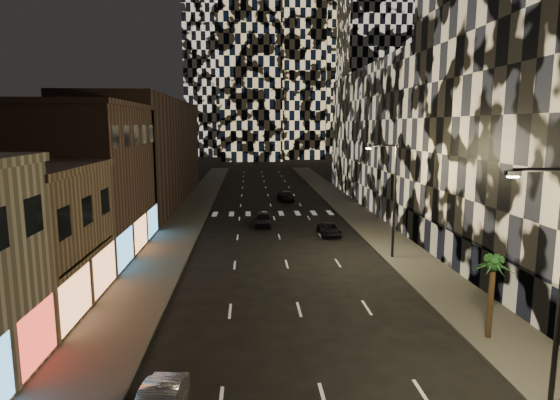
{
  "coord_description": "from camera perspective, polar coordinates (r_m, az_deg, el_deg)",
  "views": [
    {
      "loc": [
        -2.81,
        -5.7,
        10.59
      ],
      "look_at": [
        -0.92,
        22.88,
        6.0
      ],
      "focal_mm": 30.0,
      "sensor_mm": 36.0,
      "label": 1
    }
  ],
  "objects": [
    {
      "name": "car_dark_rightlane",
      "position": [
        45.67,
        6.05,
        -3.6
      ],
      "size": [
        1.98,
        4.24,
        1.18
      ],
      "primitive_type": "imported",
      "rotation": [
        0.0,
        0.0,
        -0.01
      ],
      "color": "black",
      "rests_on": "ground"
    },
    {
      "name": "car_dark_midlane",
      "position": [
        49.49,
        -2.07,
        -2.37
      ],
      "size": [
        2.04,
        4.51,
        1.5
      ],
      "primitive_type": "imported",
      "rotation": [
        0.0,
        0.0,
        -0.06
      ],
      "color": "black",
      "rests_on": "ground"
    },
    {
      "name": "car_dark_oncoming",
      "position": [
        66.32,
        0.72,
        0.54
      ],
      "size": [
        2.48,
        5.07,
        1.42
      ],
      "primitive_type": "imported",
      "rotation": [
        0.0,
        0.0,
        3.24
      ],
      "color": "black",
      "rests_on": "ground"
    },
    {
      "name": "streetlight_near",
      "position": [
        19.97,
        30.69,
        -7.41
      ],
      "size": [
        2.55,
        0.25,
        9.0
      ],
      "color": "black",
      "rests_on": "sidewalk_right"
    },
    {
      "name": "midrise_filler_right",
      "position": [
        66.74,
        16.34,
        7.38
      ],
      "size": [
        16.0,
        40.0,
        18.0
      ],
      "primitive_type": "cube",
      "color": "#232326",
      "rests_on": "ground"
    },
    {
      "name": "midrise_base",
      "position": [
        34.98,
        22.13,
        -6.65
      ],
      "size": [
        0.6,
        25.0,
        3.0
      ],
      "primitive_type": "cube",
      "color": "#383838",
      "rests_on": "ground"
    },
    {
      "name": "curb_right",
      "position": [
        57.69,
        6.98,
        -1.46
      ],
      "size": [
        0.2,
        120.0,
        0.15
      ],
      "primitive_type": "cube",
      "color": "#4C4C47",
      "rests_on": "ground"
    },
    {
      "name": "curb_left",
      "position": [
        56.92,
        -8.85,
        -1.65
      ],
      "size": [
        0.2,
        120.0,
        0.15
      ],
      "primitive_type": "cube",
      "color": "#4C4C47",
      "rests_on": "ground"
    },
    {
      "name": "retail_brown",
      "position": [
        41.95,
        -23.54,
        2.06
      ],
      "size": [
        10.0,
        15.0,
        12.0
      ],
      "primitive_type": "cube",
      "color": "#51382E",
      "rests_on": "ground"
    },
    {
      "name": "retail_filler_left",
      "position": [
        67.32,
        -16.03,
        5.7
      ],
      "size": [
        10.0,
        40.0,
        14.0
      ],
      "primitive_type": "cube",
      "color": "#51382E",
      "rests_on": "ground"
    },
    {
      "name": "palm_tree",
      "position": [
        25.24,
        24.54,
        -7.74
      ],
      "size": [
        2.15,
        2.13,
        4.22
      ],
      "color": "#47331E",
      "rests_on": "sidewalk_right"
    },
    {
      "name": "streetlight_far",
      "position": [
        37.78,
        13.45,
        0.88
      ],
      "size": [
        2.55,
        0.25,
        9.0
      ],
      "color": "black",
      "rests_on": "sidewalk_right"
    },
    {
      "name": "sidewalk_right",
      "position": [
        58.12,
        9.02,
        -1.43
      ],
      "size": [
        4.0,
        120.0,
        0.15
      ],
      "primitive_type": "cube",
      "color": "#47443F",
      "rests_on": "ground"
    },
    {
      "name": "sidewalk_left",
      "position": [
        57.14,
        -10.95,
        -1.67
      ],
      "size": [
        4.0,
        120.0,
        0.15
      ],
      "primitive_type": "cube",
      "color": "#47443F",
      "rests_on": "ground"
    }
  ]
}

